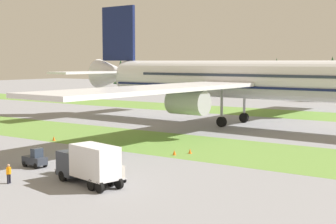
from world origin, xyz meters
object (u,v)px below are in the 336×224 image
(cargo_dolly_second, at_px, (89,168))
(taxiway_marker_2, at_px, (190,151))
(catering_truck, at_px, (89,163))
(taxiway_marker_1, at_px, (174,153))
(ground_crew_marshaller, at_px, (9,173))
(taxiway_marker_0, at_px, (54,138))
(airliner, at_px, (245,79))
(cargo_dolly_third, at_px, (112,173))
(baggage_tug, at_px, (35,159))
(cargo_dolly_lead, at_px, (68,164))

(cargo_dolly_second, bearing_deg, taxiway_marker_2, -0.77)
(catering_truck, distance_m, taxiway_marker_1, 15.88)
(ground_crew_marshaller, xyz_separation_m, taxiway_marker_0, (-14.71, 18.79, -0.64))
(airliner, distance_m, cargo_dolly_third, 43.86)
(airliner, height_order, baggage_tug, airliner)
(cargo_dolly_third, xyz_separation_m, taxiway_marker_0, (-22.03, 13.44, -0.61))
(baggage_tug, xyz_separation_m, cargo_dolly_third, (10.81, -0.60, 0.10))
(baggage_tug, distance_m, taxiway_marker_2, 17.76)
(cargo_dolly_third, height_order, ground_crew_marshaller, ground_crew_marshaller)
(airliner, relative_size, taxiway_marker_1, 146.82)
(cargo_dolly_second, height_order, ground_crew_marshaller, ground_crew_marshaller)
(ground_crew_marshaller, bearing_deg, taxiway_marker_1, 160.74)
(taxiway_marker_0, xyz_separation_m, taxiway_marker_1, (19.24, 0.64, -0.02))
(taxiway_marker_2, bearing_deg, ground_crew_marshaller, -104.52)
(catering_truck, bearing_deg, taxiway_marker_1, 17.47)
(airliner, xyz_separation_m, taxiway_marker_1, (5.06, -28.54, -7.43))
(cargo_dolly_second, height_order, catering_truck, catering_truck)
(baggage_tug, height_order, catering_truck, catering_truck)
(taxiway_marker_0, relative_size, taxiway_marker_2, 1.11)
(cargo_dolly_lead, xyz_separation_m, cargo_dolly_second, (2.90, -0.16, 0.00))
(catering_truck, bearing_deg, taxiway_marker_2, 13.69)
(taxiway_marker_2, bearing_deg, airliner, 102.74)
(baggage_tug, bearing_deg, taxiway_marker_1, -27.57)
(taxiway_marker_2, bearing_deg, baggage_tug, -120.45)
(cargo_dolly_lead, xyz_separation_m, taxiway_marker_1, (2.99, 13.76, -0.63))
(baggage_tug, height_order, cargo_dolly_second, baggage_tug)
(cargo_dolly_lead, relative_size, taxiway_marker_0, 3.72)
(baggage_tug, relative_size, cargo_dolly_third, 1.17)
(catering_truck, relative_size, taxiway_marker_2, 13.19)
(cargo_dolly_third, height_order, taxiway_marker_2, cargo_dolly_third)
(taxiway_marker_1, bearing_deg, cargo_dolly_second, -90.41)
(cargo_dolly_lead, relative_size, taxiway_marker_2, 4.13)
(cargo_dolly_third, relative_size, ground_crew_marshaller, 1.31)
(cargo_dolly_second, bearing_deg, taxiway_marker_0, 58.40)
(airliner, distance_m, taxiway_marker_0, 33.27)
(baggage_tug, bearing_deg, taxiway_marker_0, 44.31)
(cargo_dolly_third, distance_m, taxiway_marker_0, 25.82)
(cargo_dolly_lead, bearing_deg, taxiway_marker_2, -11.16)
(cargo_dolly_lead, height_order, catering_truck, catering_truck)
(cargo_dolly_lead, height_order, taxiway_marker_0, cargo_dolly_lead)
(airliner, relative_size, taxiway_marker_2, 152.41)
(cargo_dolly_third, bearing_deg, taxiway_marker_1, 14.39)
(airliner, bearing_deg, cargo_dolly_second, 9.70)
(taxiway_marker_0, height_order, taxiway_marker_2, taxiway_marker_0)
(baggage_tug, relative_size, cargo_dolly_lead, 1.17)
(catering_truck, xyz_separation_m, taxiway_marker_1, (-1.57, 15.72, -1.67))
(cargo_dolly_second, height_order, taxiway_marker_2, cargo_dolly_second)
(airliner, bearing_deg, ground_crew_marshaller, 3.68)
(baggage_tug, xyz_separation_m, ground_crew_marshaller, (3.49, -5.95, 0.13))
(ground_crew_marshaller, bearing_deg, airliner, 174.48)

